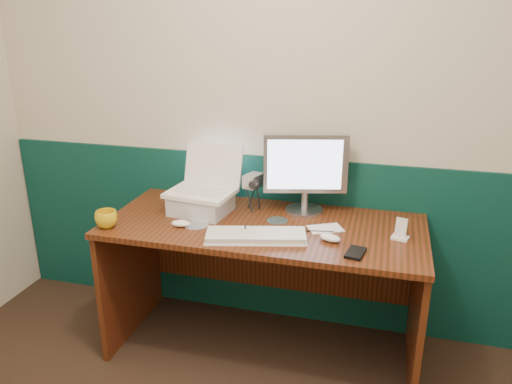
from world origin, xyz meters
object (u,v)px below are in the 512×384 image
(laptop, at_px, (200,169))
(desk, at_px, (263,289))
(mug, at_px, (106,219))
(monitor, at_px, (306,173))
(camcorder, at_px, (253,192))
(keyboard, at_px, (256,236))

(laptop, bearing_deg, desk, -2.51)
(desk, height_order, laptop, laptop)
(desk, xyz_separation_m, mug, (-0.74, -0.25, 0.42))
(monitor, bearing_deg, camcorder, 175.73)
(camcorder, bearing_deg, keyboard, -55.49)
(laptop, xyz_separation_m, mug, (-0.38, -0.31, -0.20))
(keyboard, height_order, camcorder, camcorder)
(desk, relative_size, keyboard, 3.44)
(laptop, height_order, monitor, monitor)
(desk, height_order, mug, mug)
(laptop, height_order, keyboard, laptop)
(monitor, xyz_separation_m, camcorder, (-0.27, -0.05, -0.11))
(desk, bearing_deg, camcorder, 121.41)
(desk, xyz_separation_m, monitor, (0.17, 0.21, 0.59))
(mug, bearing_deg, camcorder, 32.75)
(laptop, xyz_separation_m, camcorder, (0.26, 0.11, -0.14))
(camcorder, bearing_deg, laptop, -140.65)
(keyboard, xyz_separation_m, camcorder, (-0.11, 0.35, 0.09))
(desk, xyz_separation_m, camcorder, (-0.10, 0.16, 0.48))
(laptop, height_order, camcorder, laptop)
(mug, bearing_deg, laptop, 38.75)
(keyboard, relative_size, camcorder, 2.26)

